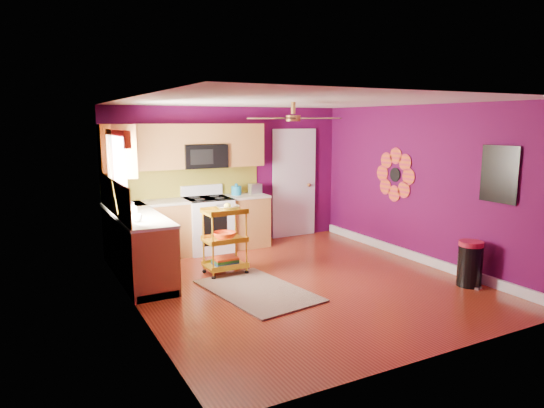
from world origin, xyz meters
TOP-DOWN VIEW (x-y plane):
  - ground at (0.00, 0.00)m, footprint 5.00×5.00m
  - room_envelope at (0.03, 0.00)m, footprint 4.54×5.04m
  - lower_cabinets at (-1.35, 1.82)m, footprint 2.81×2.31m
  - electric_range at (-0.55, 2.17)m, footprint 0.76×0.66m
  - upper_cabinetry at (-1.24, 2.17)m, footprint 2.80×2.30m
  - left_window at (-2.22, 1.05)m, footprint 0.08×1.35m
  - panel_door at (1.35, 2.47)m, footprint 0.95×0.11m
  - right_wall_art at (2.23, -0.34)m, footprint 0.04×2.74m
  - ceiling_fan at (0.00, 0.20)m, footprint 1.01×1.01m
  - shag_rug at (-0.70, -0.08)m, footprint 1.28×1.83m
  - rolling_cart at (-0.78, 0.82)m, footprint 0.60×0.45m
  - trash_can at (1.99, -1.23)m, footprint 0.41×0.41m
  - teal_kettle at (0.03, 2.25)m, footprint 0.18×0.18m
  - toaster at (0.40, 2.24)m, footprint 0.22×0.15m
  - soap_bottle_a at (-2.00, 1.20)m, footprint 0.08×0.08m
  - soap_bottle_b at (-1.97, 1.54)m, footprint 0.13×0.13m
  - counter_dish at (-2.00, 2.07)m, footprint 0.24×0.24m
  - counter_cup at (-2.07, 0.69)m, footprint 0.13×0.13m

SIDE VIEW (x-z plane):
  - ground at x=0.00m, z-range 0.00..0.00m
  - shag_rug at x=-0.70m, z-range 0.00..0.02m
  - trash_can at x=1.99m, z-range 0.00..0.63m
  - lower_cabinets at x=-1.35m, z-range -0.04..0.90m
  - electric_range at x=-0.55m, z-range -0.08..1.05m
  - rolling_cart at x=-0.78m, z-range 0.01..1.09m
  - counter_dish at x=-2.00m, z-range 0.94..1.00m
  - counter_cup at x=-2.07m, z-range 0.94..1.04m
  - soap_bottle_b at x=-1.97m, z-range 0.94..1.10m
  - teal_kettle at x=0.03m, z-range 0.92..1.13m
  - panel_door at x=1.35m, z-range -0.05..2.10m
  - toaster at x=0.40m, z-range 0.94..1.12m
  - soap_bottle_a at x=-2.00m, z-range 0.94..1.12m
  - right_wall_art at x=2.23m, z-range 0.92..1.96m
  - room_envelope at x=0.03m, z-range 0.37..2.89m
  - left_window at x=-2.22m, z-range 1.20..2.28m
  - upper_cabinetry at x=-1.24m, z-range 1.17..2.43m
  - ceiling_fan at x=0.00m, z-range 2.16..2.42m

